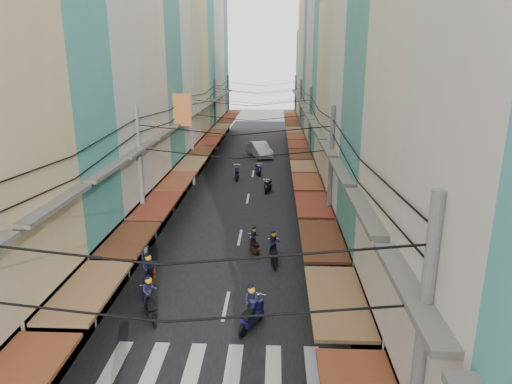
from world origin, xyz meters
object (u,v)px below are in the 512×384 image
(white_car, at_px, (260,157))
(traffic_sign, at_px, (334,252))
(market_umbrella, at_px, (357,262))
(bicycle, at_px, (338,260))

(white_car, distance_m, traffic_sign, 30.90)
(market_umbrella, xyz_separation_m, traffic_sign, (-0.87, 0.82, 0.12))
(market_umbrella, bearing_deg, bicycle, 92.02)
(white_car, relative_size, traffic_sign, 1.99)
(bicycle, relative_size, traffic_sign, 0.58)
(white_car, height_order, bicycle, white_car)
(bicycle, bearing_deg, traffic_sign, -173.24)
(bicycle, xyz_separation_m, market_umbrella, (0.16, -4.41, 1.93))
(bicycle, bearing_deg, white_car, 28.85)
(white_car, xyz_separation_m, market_umbrella, (5.28, -31.34, 1.93))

